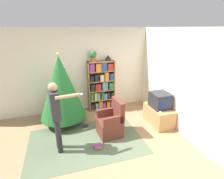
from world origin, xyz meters
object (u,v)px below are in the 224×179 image
armchair (111,123)px  potted_plant (93,55)px  bookshelf (102,86)px  standing_person (56,112)px  television (160,100)px  table_lamp (108,58)px  christmas_tree (61,88)px

armchair → potted_plant: (-0.09, 1.54, 1.47)m
bookshelf → standing_person: bookshelf is taller
television → table_lamp: size_ratio=2.57×
armchair → table_lamp: bearing=161.3°
bookshelf → christmas_tree: size_ratio=0.80×
potted_plant → television: bearing=-43.1°
bookshelf → standing_person: bearing=-128.9°
armchair → christmas_tree: bearing=-135.0°
bookshelf → table_lamp: 0.92m
table_lamp → bookshelf: bearing=-178.2°
christmas_tree → potted_plant: bearing=30.3°
bookshelf → television: 1.92m
television → armchair: same height
christmas_tree → standing_person: bearing=-98.0°
armchair → table_lamp: size_ratio=4.60×
christmas_tree → table_lamp: 1.73m
bookshelf → armchair: (-0.16, -1.53, -0.49)m
christmas_tree → armchair: bearing=-40.6°
christmas_tree → armchair: (1.10, -0.94, -0.75)m
television → armchair: (-1.44, -0.11, -0.39)m
potted_plant → standing_person: bearing=-123.7°
armchair → television: bearing=89.9°
christmas_tree → table_lamp: bearing=21.7°
television → christmas_tree: christmas_tree is taller
christmas_tree → armchair: size_ratio=2.17×
table_lamp → standing_person: bearing=-133.2°
television → potted_plant: (-1.53, 1.43, 1.08)m
television → armchair: bearing=-175.7°
bookshelf → potted_plant: (-0.24, 0.01, 0.98)m
christmas_tree → armchair: 1.63m
christmas_tree → potted_plant: 1.38m
christmas_tree → table_lamp: christmas_tree is taller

